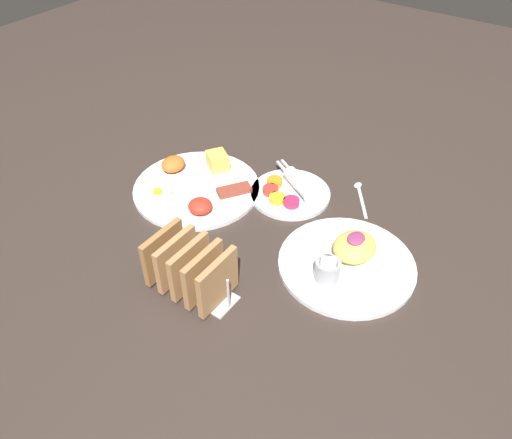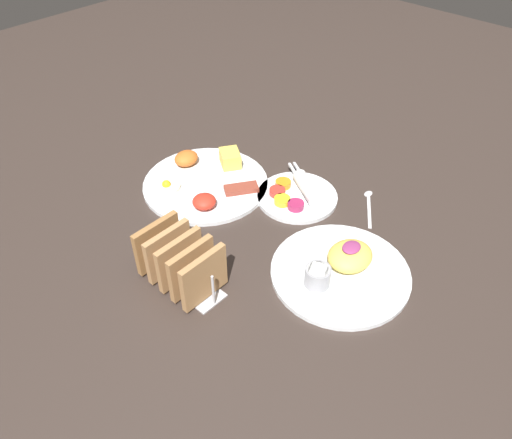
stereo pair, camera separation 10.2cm
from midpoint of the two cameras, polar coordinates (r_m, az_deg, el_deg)
The scene contains 6 objects.
ground_plane at distance 1.05m, azimuth -1.64°, elevation -1.16°, with size 3.00×3.00×0.00m, color #332823.
plate_breakfast at distance 1.16m, azimuth -9.39°, elevation 3.78°, with size 0.29×0.29×0.05m.
plate_condiments at distance 1.12m, azimuth 1.37°, elevation 3.12°, with size 0.18×0.18×0.04m.
plate_foreground at distance 0.97m, azimuth 7.46°, elevation -4.67°, with size 0.26×0.26×0.06m.
toast_rack at distance 0.91m, azimuth -10.76°, elevation -5.68°, with size 0.10×0.18×0.10m.
teaspoon at distance 1.15m, azimuth 9.35°, elevation 2.95°, with size 0.11×0.08×0.01m.
Camera 1 is at (-0.65, -0.43, 0.70)m, focal length 35.00 mm.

